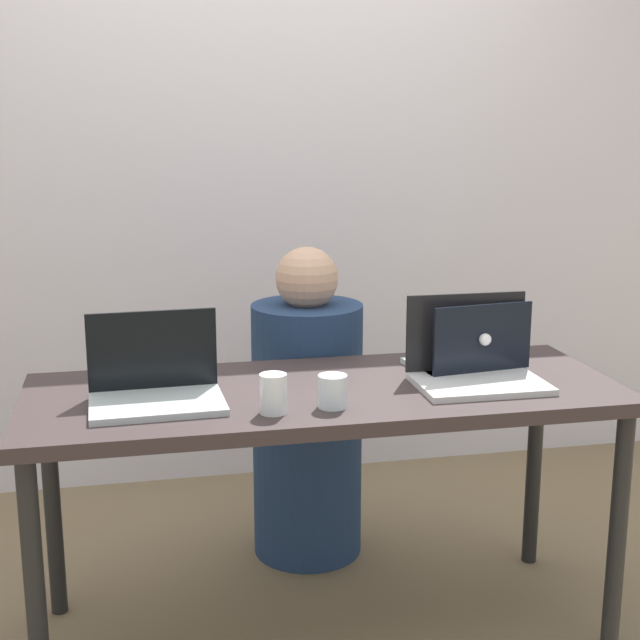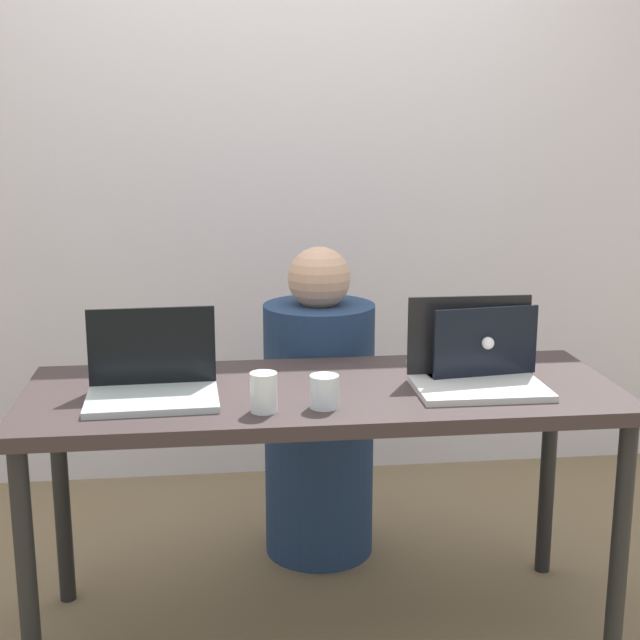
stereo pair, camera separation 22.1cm
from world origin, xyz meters
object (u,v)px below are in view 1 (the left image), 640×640
(laptop_front_left, at_px, (156,384))
(water_glass_center, at_px, (333,393))
(person_at_center, at_px, (307,420))
(water_glass_left, at_px, (273,396))
(laptop_back_right, at_px, (469,356))
(laptop_front_right, at_px, (475,365))

(laptop_front_left, bearing_deg, water_glass_center, -18.81)
(person_at_center, bearing_deg, water_glass_left, 66.67)
(person_at_center, relative_size, water_glass_center, 12.43)
(laptop_back_right, distance_m, water_glass_left, 0.69)
(water_glass_left, bearing_deg, person_at_center, 72.09)
(person_at_center, bearing_deg, water_glass_center, 78.87)
(water_glass_left, bearing_deg, water_glass_center, 5.05)
(laptop_back_right, height_order, laptop_front_left, laptop_front_left)
(water_glass_left, relative_size, water_glass_center, 1.19)
(laptop_back_right, relative_size, water_glass_center, 3.92)
(water_glass_left, bearing_deg, laptop_front_left, 152.82)
(laptop_front_left, bearing_deg, laptop_front_right, -2.19)
(person_at_center, distance_m, laptop_front_left, 0.83)
(person_at_center, distance_m, water_glass_left, 0.81)
(water_glass_left, height_order, water_glass_center, water_glass_left)
(laptop_front_right, bearing_deg, water_glass_left, -165.91)
(laptop_back_right, relative_size, laptop_front_left, 0.96)
(person_at_center, height_order, laptop_front_right, person_at_center)
(water_glass_left, bearing_deg, laptop_back_right, 22.51)
(person_at_center, distance_m, laptop_front_right, 0.75)
(person_at_center, bearing_deg, laptop_front_right, 118.69)
(laptop_front_right, relative_size, laptop_back_right, 1.06)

